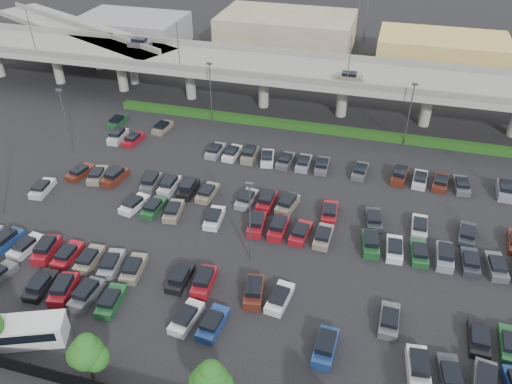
% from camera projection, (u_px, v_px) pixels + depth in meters
% --- Properties ---
extents(ground, '(280.00, 280.00, 0.00)m').
position_uv_depth(ground, '(268.00, 217.00, 63.22)').
color(ground, black).
extents(overpass, '(150.00, 13.00, 15.80)m').
position_uv_depth(overpass, '(314.00, 74.00, 84.74)').
color(overpass, gray).
rests_on(overpass, ground).
extents(on_ramp, '(50.93, 30.13, 8.80)m').
position_uv_depth(on_ramp, '(80.00, 32.00, 105.04)').
color(on_ramp, gray).
rests_on(on_ramp, ground).
extents(hedge, '(66.00, 1.60, 1.10)m').
position_uv_depth(hedge, '(305.00, 127.00, 82.77)').
color(hedge, '#183E12').
rests_on(hedge, ground).
extents(tree_row, '(65.07, 3.66, 5.94)m').
position_uv_depth(tree_row, '(194.00, 377.00, 39.99)').
color(tree_row, '#332316').
rests_on(tree_row, ground).
extents(shuttle_bus, '(8.24, 5.39, 2.51)m').
position_uv_depth(shuttle_bus, '(23.00, 331.00, 46.51)').
color(shuttle_bus, silver).
rests_on(shuttle_bus, ground).
extents(parked_cars, '(62.96, 41.61, 1.67)m').
position_uv_depth(parked_cars, '(255.00, 229.00, 60.31)').
color(parked_cars, '#262B31').
rests_on(parked_cars, ground).
extents(light_poles, '(66.90, 48.38, 10.30)m').
position_uv_depth(light_poles, '(240.00, 163.00, 62.19)').
color(light_poles, '#46464B').
rests_on(light_poles, ground).
extents(distant_buildings, '(138.00, 24.00, 9.00)m').
position_uv_depth(distant_buildings, '(395.00, 45.00, 107.49)').
color(distant_buildings, gray).
rests_on(distant_buildings, ground).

